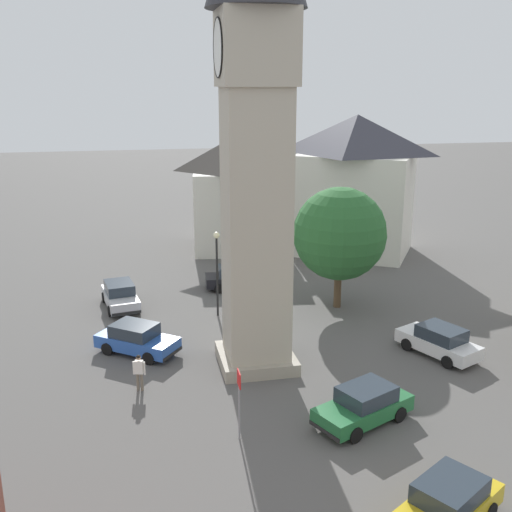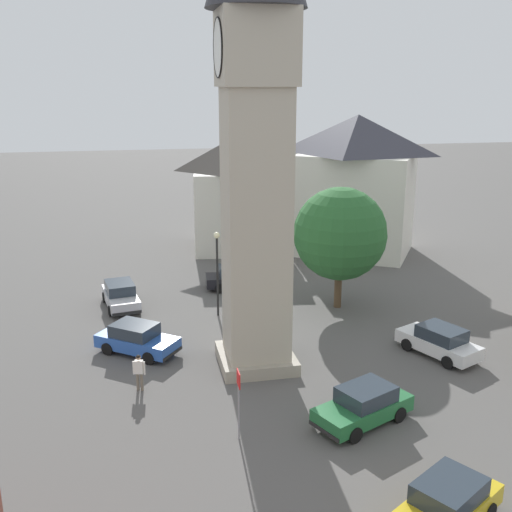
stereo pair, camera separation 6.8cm
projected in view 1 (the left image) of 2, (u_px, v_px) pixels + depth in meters
ground_plane at (256, 364)px, 28.97m from camera, size 200.00×200.00×0.00m
clock_tower at (256, 72)px, 25.27m from camera, size 4.23×4.23×22.89m
car_blue_kerb at (236, 277)px, 39.46m from camera, size 2.04×4.24×1.53m
car_silver_kerb at (120, 295)px, 36.10m from camera, size 4.36×2.38×1.53m
car_red_corner at (447, 505)px, 18.15m from camera, size 3.60×4.40×1.53m
car_white_side at (137, 339)px, 29.93m from camera, size 3.83×4.31×1.53m
car_black_far at (364, 405)px, 23.77m from camera, size 3.25×4.46×1.53m
car_green_alley at (439, 341)px, 29.69m from camera, size 4.46×3.23×1.53m
pedestrian at (139, 369)px, 26.20m from camera, size 0.31×0.54×1.69m
tree at (340, 234)px, 35.16m from camera, size 5.47×5.47×7.27m
building_terrace_right at (355, 184)px, 46.83m from camera, size 10.52×11.13×10.73m
building_corner_back at (237, 192)px, 48.03m from camera, size 7.30×7.92×9.12m
lamp_post at (217, 260)px, 34.10m from camera, size 0.36×0.36×4.99m
road_sign at (239, 394)px, 22.36m from camera, size 0.60×0.07×2.80m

